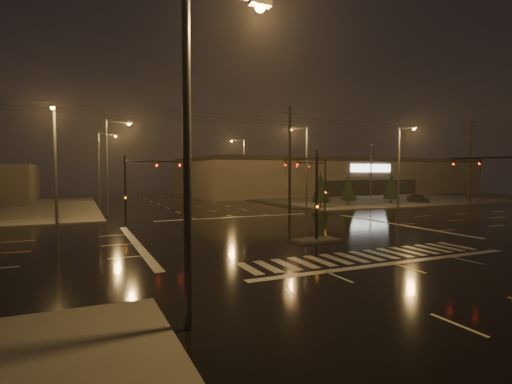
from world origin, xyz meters
TOP-DOWN VIEW (x-y plane):
  - ground at (0.00, 0.00)m, footprint 140.00×140.00m
  - sidewalk_ne at (30.00, 30.00)m, footprint 36.00×36.00m
  - median_island at (0.00, -4.00)m, footprint 3.00×1.60m
  - crosswalk at (0.00, -9.00)m, footprint 15.00×2.60m
  - stop_bar_near at (0.00, -11.00)m, footprint 16.00×0.50m
  - stop_bar_far at (0.00, 11.00)m, footprint 16.00×0.50m
  - parking_lot at (35.00, 28.00)m, footprint 50.00×24.00m
  - retail_building at (35.00, 45.99)m, footprint 60.20×28.30m
  - signal_mast_median at (0.00, -3.07)m, footprint 0.25×4.59m
  - signal_mast_ne at (9.50, 10.14)m, footprint 4.84×1.86m
  - signal_mast_nw at (-9.50, 10.14)m, footprint 4.84×1.86m
  - signal_mast_se at (10.23, -9.75)m, footprint 1.55×3.87m
  - streetlight_0 at (-11.18, -15.00)m, footprint 2.77×0.32m
  - streetlight_1 at (-11.18, 18.00)m, footprint 2.77×0.32m
  - streetlight_2 at (-11.18, 34.00)m, footprint 2.77×0.32m
  - streetlight_3 at (11.18, 16.00)m, footprint 2.77×0.32m
  - streetlight_4 at (11.18, 36.00)m, footprint 2.77×0.32m
  - streetlight_5 at (-16.00, 11.18)m, footprint 0.32×2.77m
  - streetlight_6 at (22.00, 11.18)m, footprint 0.32×2.77m
  - utility_pole_1 at (8.00, 14.00)m, footprint 2.20×0.32m
  - utility_pole_2 at (38.00, 14.00)m, footprint 2.20×0.32m
  - conifer_0 at (13.65, 16.16)m, footprint 2.39×2.39m
  - conifer_1 at (18.82, 17.33)m, footprint 2.17×2.17m
  - conifer_2 at (26.45, 17.47)m, footprint 2.30×2.30m
  - car_parked at (31.23, 17.08)m, footprint 2.12×3.99m

SIDE VIEW (x-z plane):
  - ground at x=0.00m, z-range 0.00..0.00m
  - crosswalk at x=0.00m, z-range 0.00..0.01m
  - stop_bar_near at x=0.00m, z-range 0.00..0.01m
  - stop_bar_far at x=0.00m, z-range 0.00..0.01m
  - parking_lot at x=35.00m, z-range 0.00..0.08m
  - sidewalk_ne at x=30.00m, z-range 0.00..0.12m
  - median_island at x=0.00m, z-range 0.00..0.15m
  - car_parked at x=31.23m, z-range 0.00..1.29m
  - conifer_1 at x=18.82m, z-range 0.35..4.43m
  - conifer_2 at x=26.45m, z-range 0.35..4.65m
  - conifer_0 at x=13.65m, z-range 0.35..4.78m
  - signal_mast_se at x=10.23m, z-range 0.71..6.71m
  - signal_mast_median at x=0.00m, z-range 0.75..6.75m
  - signal_mast_ne at x=9.50m, z-range 0.79..6.79m
  - signal_mast_nw at x=-9.50m, z-range 0.79..6.79m
  - retail_building at x=35.00m, z-range 0.24..7.44m
  - streetlight_0 at x=-11.18m, z-range 0.80..10.80m
  - streetlight_1 at x=-11.18m, z-range 0.80..10.80m
  - streetlight_2 at x=-11.18m, z-range 0.80..10.80m
  - streetlight_3 at x=11.18m, z-range 0.80..10.80m
  - streetlight_4 at x=11.18m, z-range 0.80..10.80m
  - streetlight_5 at x=-16.00m, z-range 0.80..10.80m
  - streetlight_6 at x=22.00m, z-range 0.80..10.80m
  - utility_pole_1 at x=8.00m, z-range 0.13..12.13m
  - utility_pole_2 at x=38.00m, z-range 0.13..12.13m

